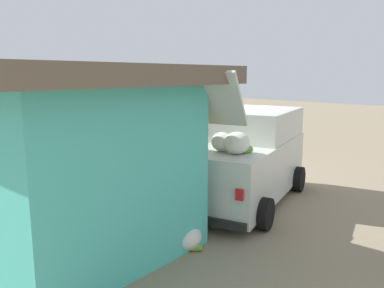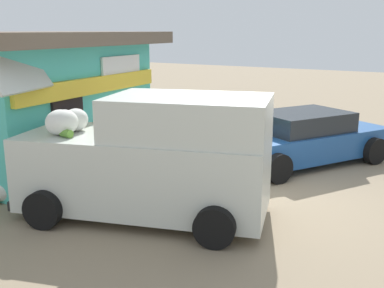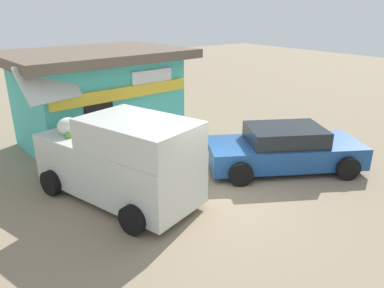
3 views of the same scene
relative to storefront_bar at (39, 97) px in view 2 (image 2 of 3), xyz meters
The scene contains 8 objects.
ground_plane 5.77m from the storefront_bar, 86.57° to the right, with size 60.00×60.00×0.00m, color gray.
storefront_bar is the anchor object (origin of this frame).
delivery_van 4.45m from the storefront_bar, 107.33° to the right, with size 3.03×5.07×3.02m.
parked_sedan 6.32m from the storefront_bar, 58.86° to the right, with size 4.62×3.63×1.25m.
vendor_standing 2.73m from the storefront_bar, 100.65° to the right, with size 0.48×0.48×1.76m.
customer_bending 3.05m from the storefront_bar, 123.44° to the right, with size 0.77×0.69×1.49m.
unloaded_banana_pile 2.94m from the storefront_bar, 147.92° to the right, with size 0.75×0.87×0.40m.
paint_bucket 3.44m from the storefront_bar, 47.90° to the right, with size 0.30×0.30×0.34m, color blue.
Camera 2 is at (-7.70, -3.15, 3.14)m, focal length 43.22 mm.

